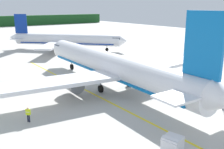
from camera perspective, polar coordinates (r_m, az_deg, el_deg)
name	(u,v)px	position (r m, az deg, el deg)	size (l,w,h in m)	color
airliner_foreground	(112,66)	(39.35, -0.03, 1.78)	(34.68, 41.69, 11.90)	white
airliner_mid_apron	(66,40)	(75.42, -10.14, 7.48)	(26.65, 27.24, 9.97)	white
cargo_container_near	(172,146)	(23.18, 13.08, -15.13)	(2.04, 2.04, 1.90)	#333338
crew_loader_left	(28,113)	(29.90, -17.94, -8.13)	(0.47, 0.49, 1.71)	#191E33
apron_guide_line	(108,101)	(34.73, -0.95, -5.89)	(0.30, 60.00, 0.01)	yellow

